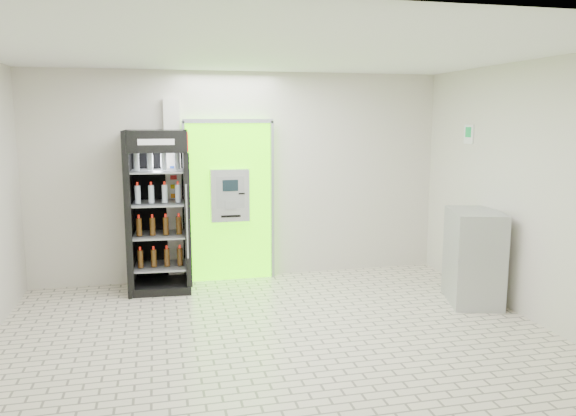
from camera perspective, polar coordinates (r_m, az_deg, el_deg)
name	(u,v)px	position (r m, az deg, el deg)	size (l,w,h in m)	color
ground	(278,339)	(6.17, -1.00, -13.16)	(6.00, 6.00, 0.00)	beige
room_shell	(278,168)	(5.73, -1.05, 4.13)	(6.00, 6.00, 6.00)	beige
atm_assembly	(229,200)	(8.15, -5.99, 0.82)	(1.30, 0.24, 2.33)	#54FF00
pillar	(174,192)	(8.10, -11.52, 1.56)	(0.22, 0.11, 2.60)	silver
beverage_cooler	(159,214)	(7.83, -13.00, -0.62)	(0.86, 0.80, 2.18)	black
steel_cabinet	(474,257)	(7.56, 18.34, -4.72)	(0.84, 1.03, 1.19)	#A3A5AA
exit_sign	(469,134)	(8.15, 17.90, 7.15)	(0.02, 0.22, 0.26)	white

